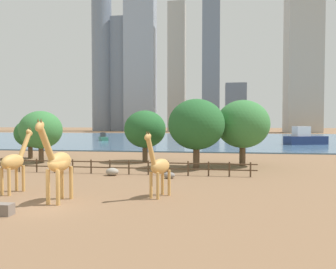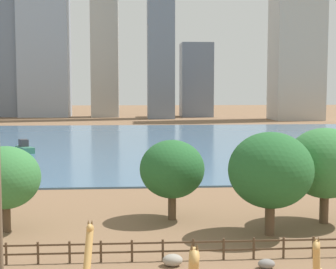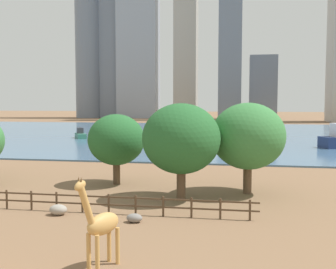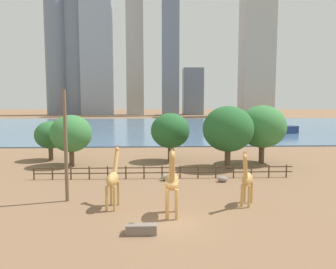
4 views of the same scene
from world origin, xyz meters
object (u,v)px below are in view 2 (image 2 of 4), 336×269
at_px(boulder_by_pole, 266,264).
at_px(tree_left_large, 271,170).
at_px(boat_ferry, 25,148).
at_px(boulder_near_fence, 173,260).
at_px(tree_right_small, 325,163).
at_px(tree_right_tall, 172,169).
at_px(tree_center_broad, 5,178).

relative_size(boulder_by_pole, tree_left_large, 0.14).
bearing_deg(boat_ferry, boulder_near_fence, -9.76).
bearing_deg(tree_right_small, boulder_near_fence, -144.72).
bearing_deg(boulder_near_fence, boat_ferry, 110.20).
bearing_deg(tree_right_tall, boulder_by_pole, -68.03).
distance_m(tree_left_large, tree_center_broad, 18.59).
distance_m(tree_center_broad, tree_right_tall, 12.28).
height_order(tree_right_small, boat_ferry, tree_right_small).
height_order(tree_center_broad, tree_right_small, tree_right_small).
bearing_deg(boulder_by_pole, tree_left_large, 73.55).
bearing_deg(tree_left_large, tree_center_broad, 173.52).
xyz_separation_m(tree_right_tall, tree_right_small, (11.38, -1.84, 0.63)).
height_order(boulder_by_pole, tree_center_broad, tree_center_broad).
bearing_deg(tree_right_small, boat_ferry, 125.87).
height_order(tree_right_tall, tree_right_small, tree_right_small).
height_order(tree_left_large, boat_ferry, tree_left_large).
relative_size(boulder_by_pole, boat_ferry, 0.21).
xyz_separation_m(tree_right_small, boat_ferry, (-31.17, 43.11, -3.70)).
bearing_deg(tree_right_small, boulder_by_pole, -126.21).
xyz_separation_m(boulder_near_fence, tree_center_broad, (-11.24, 7.85, 3.54)).
xyz_separation_m(boulder_by_pole, tree_right_tall, (-4.52, 11.21, 3.68)).
bearing_deg(boulder_by_pole, tree_right_small, 53.79).
xyz_separation_m(boulder_by_pole, tree_right_small, (6.86, 9.37, 4.30)).
distance_m(boulder_near_fence, boat_ferry, 55.09).
distance_m(tree_left_large, tree_right_tall, 7.99).
relative_size(boulder_near_fence, tree_right_small, 0.16).
bearing_deg(boat_ferry, tree_right_small, 5.90).
xyz_separation_m(tree_left_large, tree_center_broad, (-18.46, 2.10, -0.67)).
height_order(boulder_near_fence, tree_left_large, tree_left_large).
bearing_deg(tree_center_broad, tree_left_large, -6.48).
relative_size(tree_left_large, tree_right_tall, 1.16).
bearing_deg(boulder_by_pole, tree_right_tall, 111.97).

